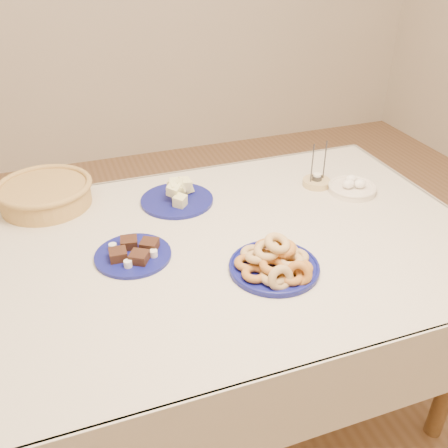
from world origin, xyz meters
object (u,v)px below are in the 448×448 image
(wicker_basket, at_px, (45,193))
(dining_table, at_px, (219,270))
(brownie_plate, at_px, (133,253))
(donut_platter, at_px, (275,262))
(egg_bowl, at_px, (352,187))
(melon_plate, at_px, (177,195))
(candle_holder, at_px, (316,181))

(wicker_basket, bearing_deg, dining_table, -41.47)
(brownie_plate, bearing_deg, donut_platter, -28.98)
(brownie_plate, bearing_deg, egg_bowl, 9.43)
(melon_plate, xyz_separation_m, brownie_plate, (-0.22, -0.29, -0.02))
(dining_table, relative_size, brownie_plate, 5.60)
(candle_holder, bearing_deg, donut_platter, -130.51)
(melon_plate, bearing_deg, egg_bowl, -13.13)
(donut_platter, xyz_separation_m, candle_holder, (0.38, 0.44, -0.01))
(dining_table, xyz_separation_m, brownie_plate, (-0.27, 0.02, 0.12))
(dining_table, distance_m, brownie_plate, 0.29)
(donut_platter, relative_size, wicker_basket, 0.80)
(dining_table, bearing_deg, melon_plate, 99.47)
(brownie_plate, xyz_separation_m, wicker_basket, (-0.23, 0.43, 0.03))
(donut_platter, relative_size, egg_bowl, 1.53)
(dining_table, height_order, donut_platter, donut_platter)
(wicker_basket, xyz_separation_m, egg_bowl, (1.09, -0.28, -0.03))
(melon_plate, height_order, candle_holder, candle_holder)
(wicker_basket, bearing_deg, candle_holder, -10.91)
(candle_holder, relative_size, egg_bowl, 0.92)
(candle_holder, xyz_separation_m, egg_bowl, (0.10, -0.09, 0.00))
(donut_platter, height_order, candle_holder, candle_holder)
(dining_table, height_order, brownie_plate, brownie_plate)
(wicker_basket, height_order, egg_bowl, wicker_basket)
(donut_platter, xyz_separation_m, wicker_basket, (-0.61, 0.63, 0.02))
(brownie_plate, bearing_deg, wicker_basket, 118.40)
(donut_platter, height_order, melon_plate, donut_platter)
(egg_bowl, bearing_deg, melon_plate, 166.87)
(donut_platter, distance_m, melon_plate, 0.52)
(brownie_plate, height_order, wicker_basket, wicker_basket)
(egg_bowl, bearing_deg, candle_holder, 136.84)
(wicker_basket, bearing_deg, brownie_plate, -61.60)
(melon_plate, relative_size, brownie_plate, 1.08)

